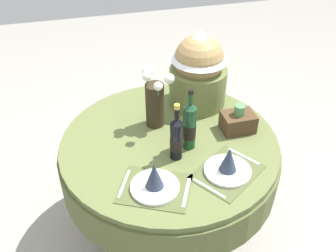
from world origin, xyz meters
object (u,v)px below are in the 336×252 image
dining_table (169,161)px  wine_bottle_left (190,126)px  flower_vase (155,100)px  woven_basket_side_right (238,121)px  place_setting_left (155,182)px  gift_tub_back_right (199,66)px  place_setting_right (228,165)px  wine_bottle_centre (177,138)px

dining_table → wine_bottle_left: 0.32m
flower_vase → woven_basket_side_right: flower_vase is taller
dining_table → place_setting_left: size_ratio=2.99×
dining_table → gift_tub_back_right: 0.59m
place_setting_left → place_setting_right: bearing=2.7°
gift_tub_back_right → place_setting_left: bearing=-122.7°
wine_bottle_centre → woven_basket_side_right: (0.41, 0.15, -0.07)m
place_setting_right → wine_bottle_centre: size_ratio=1.28×
flower_vase → wine_bottle_left: size_ratio=1.02×
flower_vase → gift_tub_back_right: gift_tub_back_right is taller
place_setting_right → gift_tub_back_right: size_ratio=0.86×
place_setting_left → flower_vase: 0.54m
place_setting_right → gift_tub_back_right: (0.05, 0.65, 0.21)m
dining_table → wine_bottle_left: (0.09, -0.07, 0.29)m
wine_bottle_left → dining_table: bearing=140.8°
place_setting_right → woven_basket_side_right: (0.19, 0.33, 0.01)m
dining_table → place_setting_left: place_setting_left is taller
dining_table → flower_vase: 0.37m
flower_vase → wine_bottle_left: flower_vase is taller
wine_bottle_left → gift_tub_back_right: (0.18, 0.41, 0.12)m
dining_table → place_setting_right: bearing=-55.5°
place_setting_left → wine_bottle_centre: 0.27m
place_setting_left → gift_tub_back_right: 0.83m
dining_table → gift_tub_back_right: bearing=51.0°
dining_table → flower_vase: size_ratio=3.35×
place_setting_right → flower_vase: bearing=118.0°
dining_table → woven_basket_side_right: (0.41, 0.00, 0.21)m
dining_table → place_setting_left: (-0.16, -0.34, 0.20)m
wine_bottle_centre → place_setting_left: bearing=-129.4°
flower_vase → gift_tub_back_right: bearing=27.7°
wine_bottle_left → woven_basket_side_right: 0.34m
wine_bottle_centre → gift_tub_back_right: bearing=60.4°
place_setting_right → woven_basket_side_right: size_ratio=2.30×
dining_table → place_setting_right: 0.44m
place_setting_left → place_setting_right: (0.38, 0.02, 0.00)m
wine_bottle_left → wine_bottle_centre: 0.11m
place_setting_left → gift_tub_back_right: gift_tub_back_right is taller
dining_table → wine_bottle_centre: 0.31m
place_setting_right → flower_vase: flower_vase is taller
place_setting_right → gift_tub_back_right: bearing=85.7°
place_setting_left → wine_bottle_left: wine_bottle_left is taller
place_setting_right → wine_bottle_left: size_ratio=1.17×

